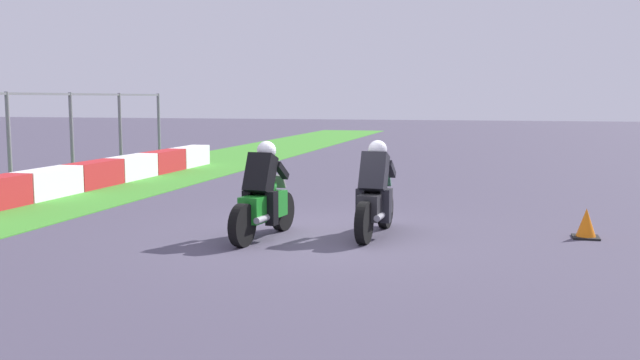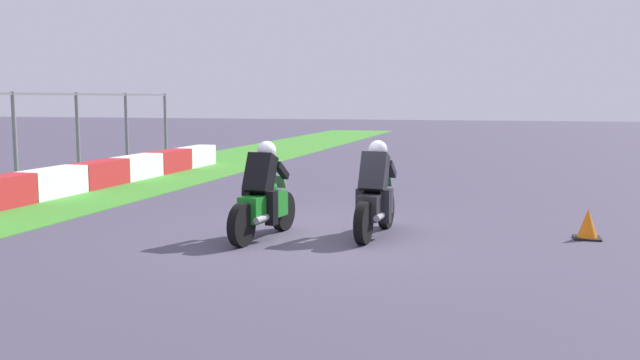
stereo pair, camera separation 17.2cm
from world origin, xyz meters
name	(u,v)px [view 1 (the left image)]	position (x,y,z in m)	size (l,w,h in m)	color
ground_plane	(318,236)	(0.00, 0.00, 0.00)	(120.00, 120.00, 0.00)	#484254
rider_lane_a	(375,197)	(0.28, -0.86, 0.62)	(2.04, 0.55, 1.51)	black
rider_lane_b	(263,199)	(-0.36, 0.79, 0.62)	(2.04, 0.59, 1.51)	black
traffic_cone	(586,224)	(0.87, -4.08, 0.22)	(0.40, 0.40, 0.47)	black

